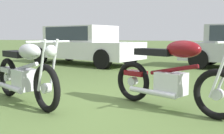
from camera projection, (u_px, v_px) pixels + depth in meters
ground_plane at (96, 106)px, 4.09m from camera, size 120.00×120.00×0.00m
motorcycle_silver at (25, 73)px, 4.18m from camera, size 1.83×1.19×1.02m
motorcycle_maroon at (171, 76)px, 3.83m from camera, size 1.88×1.13×1.02m
car_white at (82, 43)px, 10.15m from camera, size 4.81×2.97×1.43m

